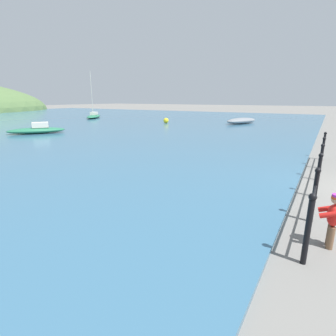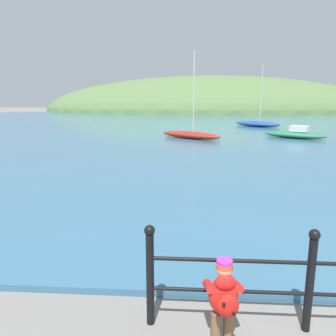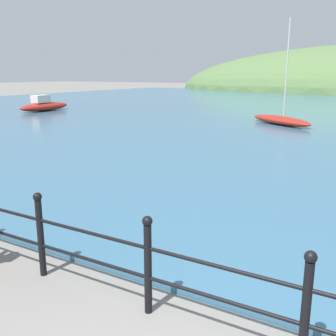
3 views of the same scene
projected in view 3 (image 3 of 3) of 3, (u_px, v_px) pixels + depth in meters
name	position (u px, v px, depth m)	size (l,w,h in m)	color
iron_railing	(219.00, 282.00, 4.08)	(8.90, 0.12, 1.21)	black
boat_nearest_quay	(281.00, 120.00, 20.86)	(4.22, 3.53, 5.34)	maroon
boat_white_sailboat	(44.00, 106.00, 28.31)	(1.50, 4.54, 1.14)	maroon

